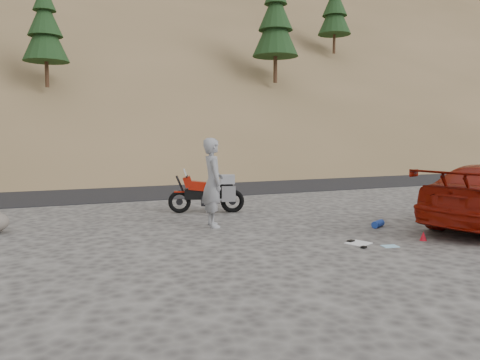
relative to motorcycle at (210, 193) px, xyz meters
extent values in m
plane|color=#43403E|center=(0.40, -2.64, -0.51)|extent=(140.00, 140.00, 0.00)
cube|color=black|center=(0.40, 6.36, -0.51)|extent=(120.00, 7.00, 0.05)
cube|color=brown|center=(2.40, 27.36, 7.49)|extent=(110.00, 51.90, 46.72)
cube|color=brown|center=(2.40, 27.36, 7.79)|extent=(110.00, 43.28, 36.46)
cube|color=brown|center=(2.40, 47.36, 13.49)|extent=(120.00, 40.00, 30.00)
cylinder|color=#362013|center=(-3.60, 11.36, 4.39)|extent=(0.17, 0.17, 1.40)
cone|color=black|center=(-3.60, 11.36, 5.93)|extent=(2.00, 2.00, 2.25)
cone|color=black|center=(-3.60, 11.36, 6.78)|extent=(1.50, 1.50, 1.76)
cylinder|color=#362013|center=(8.40, 12.36, 5.44)|extent=(0.22, 0.22, 1.82)
cone|color=black|center=(8.40, 12.36, 7.44)|extent=(2.60, 2.60, 2.92)
cone|color=black|center=(8.40, 12.36, 8.55)|extent=(1.95, 1.95, 2.28)
cylinder|color=#362013|center=(14.40, 15.36, 7.81)|extent=(0.18, 0.18, 1.54)
cone|color=black|center=(14.40, 15.36, 9.51)|extent=(2.20, 2.20, 2.48)
cone|color=black|center=(14.40, 15.36, 10.45)|extent=(1.65, 1.65, 1.93)
torus|color=black|center=(-0.76, 0.25, -0.21)|extent=(0.60, 0.28, 0.59)
cylinder|color=black|center=(-0.76, 0.25, -0.21)|extent=(0.19, 0.11, 0.18)
torus|color=black|center=(0.57, -0.18, -0.21)|extent=(0.64, 0.31, 0.63)
cylinder|color=black|center=(0.57, -0.18, -0.21)|extent=(0.21, 0.13, 0.20)
cylinder|color=black|center=(-0.69, 0.22, 0.12)|extent=(0.34, 0.15, 0.73)
cylinder|color=black|center=(-0.57, 0.19, 0.46)|extent=(0.21, 0.54, 0.04)
cube|color=black|center=(-0.12, 0.04, -0.02)|extent=(1.09, 0.54, 0.27)
cube|color=black|center=(-0.03, 0.01, -0.19)|extent=(0.47, 0.38, 0.25)
cube|color=maroon|center=(-0.31, 0.10, 0.21)|extent=(0.53, 0.40, 0.28)
cube|color=maroon|center=(-0.54, 0.18, 0.32)|extent=(0.35, 0.37, 0.32)
cube|color=silver|center=(-0.60, 0.20, 0.55)|extent=(0.18, 0.29, 0.23)
cube|color=black|center=(0.10, -0.03, 0.23)|extent=(0.53, 0.34, 0.11)
cube|color=black|center=(0.42, -0.14, 0.19)|extent=(0.35, 0.25, 0.09)
cube|color=#A2A2A6|center=(0.38, -0.37, 0.01)|extent=(0.37, 0.21, 0.40)
cube|color=#A2A2A6|center=(0.53, 0.08, 0.01)|extent=(0.37, 0.21, 0.40)
cube|color=gray|center=(0.44, -0.14, 0.37)|extent=(0.45, 0.41, 0.23)
cube|color=maroon|center=(-0.76, 0.25, 0.06)|extent=(0.29, 0.19, 0.04)
cylinder|color=black|center=(-0.04, -0.16, -0.35)|extent=(0.08, 0.18, 0.33)
cylinder|color=#A2A2A6|center=(0.36, -0.25, -0.15)|extent=(0.41, 0.20, 0.12)
imported|color=gray|center=(-0.58, -1.82, -0.51)|extent=(0.55, 0.77, 1.97)
cube|color=white|center=(1.34, -4.47, -0.50)|extent=(0.52, 0.50, 0.01)
cylinder|color=#1A3A9E|center=(2.73, -3.36, -0.43)|extent=(0.41, 0.32, 0.15)
cone|color=#B90C1A|center=(2.65, -4.77, -0.42)|extent=(0.14, 0.14, 0.18)
cube|color=black|center=(1.28, -4.33, -0.49)|extent=(0.15, 0.13, 0.04)
cube|color=black|center=(1.21, -4.81, -0.49)|extent=(0.13, 0.12, 0.03)
cube|color=#9AD1EE|center=(1.73, -4.90, -0.50)|extent=(0.32, 0.27, 0.01)
camera|label=1|loc=(-4.12, -11.49, 1.50)|focal=35.00mm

